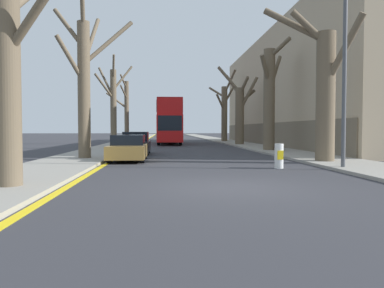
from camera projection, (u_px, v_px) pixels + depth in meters
ground_plane at (231, 188)px, 10.03m from camera, size 300.00×300.00×0.00m
sidewalk_left at (136, 139)px, 59.39m from camera, size 3.27×120.00×0.12m
sidewalk_right at (214, 139)px, 60.32m from camera, size 3.27×120.00×0.12m
building_facade_right at (312, 91)px, 37.03m from camera, size 10.08×37.18×10.81m
kerb_line_stripe at (147, 139)px, 59.52m from camera, size 0.24×120.00×0.01m
street_tree_left_0 at (13, 49)px, 9.53m from camera, size 2.65×3.94×7.78m
street_tree_left_1 at (84, 79)px, 19.01m from camera, size 4.17×3.74×9.60m
street_tree_left_2 at (113, 105)px, 30.21m from camera, size 2.83×2.51×7.42m
street_tree_left_3 at (126, 110)px, 39.75m from camera, size 2.35×1.87×7.25m
street_tree_right_0 at (324, 89)px, 17.13m from camera, size 3.72×3.04×7.36m
street_tree_right_1 at (270, 97)px, 26.66m from camera, size 2.27×2.80×7.86m
street_tree_right_2 at (240, 110)px, 36.85m from camera, size 3.87×3.89×7.89m
street_tree_right_3 at (224, 111)px, 47.18m from camera, size 3.10×3.67×8.86m
double_decker_bus at (169, 120)px, 40.82m from camera, size 2.54×11.77×4.63m
parked_car_0 at (128, 148)px, 18.62m from camera, size 1.77×3.95×1.30m
parked_car_1 at (136, 144)px, 23.68m from camera, size 1.73×4.09×1.42m
lamp_post at (343, 44)px, 14.26m from camera, size 1.40×0.20×8.70m
traffic_bollard at (279, 156)px, 15.02m from camera, size 0.35×0.37×0.99m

